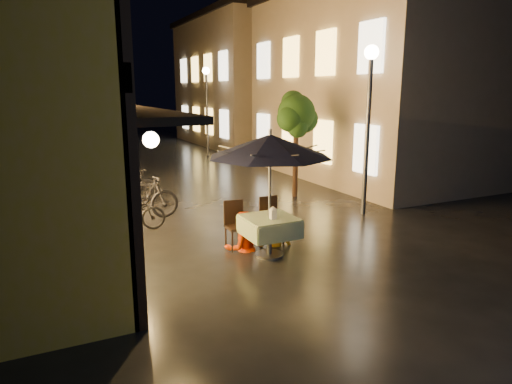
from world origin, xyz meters
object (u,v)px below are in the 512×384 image
table_lantern (273,212)px  person_orange (242,212)px  patio_umbrella (270,146)px  person_yellow (275,213)px  streetlamp_near (369,100)px  cafe_table (269,227)px  bicycle_0 (129,213)px

table_lantern → person_orange: person_orange is taller
patio_umbrella → person_orange: (-0.32, 0.58, -1.38)m
person_yellow → patio_umbrella: bearing=67.2°
streetlamp_near → cafe_table: size_ratio=4.27×
person_orange → person_yellow: bearing=176.5°
bicycle_0 → table_lantern: bearing=-134.6°
streetlamp_near → table_lantern: bearing=-153.2°
cafe_table → bicycle_0: (-2.16, 2.79, -0.16)m
person_yellow → streetlamp_near: bearing=-145.9°
streetlamp_near → cafe_table: (-3.62, -1.68, -2.33)m
person_orange → person_yellow: 0.73m
streetlamp_near → person_orange: 4.63m
streetlamp_near → bicycle_0: streetlamp_near is taller
cafe_table → table_lantern: (0.00, -0.14, 0.33)m
person_yellow → bicycle_0: person_yellow is taller
cafe_table → patio_umbrella: (0.00, -0.00, 1.56)m
person_orange → person_yellow: person_orange is taller
patio_umbrella → person_yellow: (0.40, 0.52, -1.47)m
person_yellow → bicycle_0: size_ratio=0.84×
table_lantern → bicycle_0: size_ratio=0.15×
patio_umbrella → person_orange: bearing=119.3°
patio_umbrella → table_lantern: size_ratio=9.84×
patio_umbrella → person_orange: 1.53m
cafe_table → table_lantern: bearing=-90.0°
patio_umbrella → table_lantern: bearing=-90.0°
bicycle_0 → person_yellow: bearing=-122.5°
streetlamp_near → table_lantern: size_ratio=16.92×
cafe_table → patio_umbrella: patio_umbrella is taller
cafe_table → streetlamp_near: bearing=24.9°
patio_umbrella → table_lantern: 1.24m
person_orange → cafe_table: bearing=120.1°
person_yellow → person_orange: bearing=10.0°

